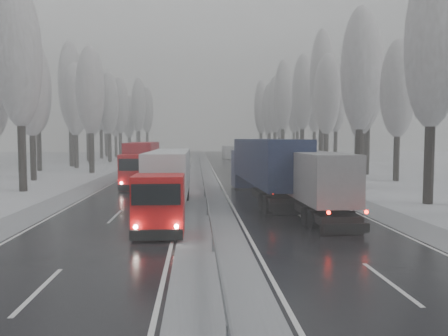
{
  "coord_description": "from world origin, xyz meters",
  "views": [
    {
      "loc": [
        -0.67,
        -12.76,
        4.46
      ],
      "look_at": [
        1.44,
        19.86,
        2.2
      ],
      "focal_mm": 35.0,
      "sensor_mm": 36.0,
      "label": 1
    }
  ],
  "objects": [
    {
      "name": "truck_red_white",
      "position": [
        -2.3,
        13.44,
        2.13
      ],
      "size": [
        2.34,
        14.29,
        3.66
      ],
      "rotation": [
        0.0,
        0.0,
        -0.01
      ],
      "color": "red",
      "rests_on": "ground"
    },
    {
      "name": "tree_73",
      "position": [
        -21.82,
        92.54,
        11.11
      ],
      "size": [
        3.6,
        3.6,
        17.22
      ],
      "color": "black",
      "rests_on": "ground"
    },
    {
      "name": "truck_cream_box",
      "position": [
        8.2,
        41.99,
        2.16
      ],
      "size": [
        3.02,
        14.55,
        3.71
      ],
      "rotation": [
        0.0,
        0.0,
        -0.05
      ],
      "color": "beige",
      "rests_on": "ground"
    },
    {
      "name": "tree_69",
      "position": [
        -21.42,
        73.11,
        12.46
      ],
      "size": [
        3.6,
        3.6,
        19.35
      ],
      "color": "black",
      "rests_on": "ground"
    },
    {
      "name": "tree_65",
      "position": [
        -20.05,
        56.71,
        12.55
      ],
      "size": [
        3.6,
        3.6,
        19.48
      ],
      "color": "black",
      "rests_on": "ground"
    },
    {
      "name": "tree_79",
      "position": [
        -20.33,
        119.31,
        11.01
      ],
      "size": [
        3.6,
        3.6,
        17.07
      ],
      "color": "black",
      "rests_on": "ground"
    },
    {
      "name": "box_truck_distant",
      "position": [
        6.22,
        78.29,
        1.43
      ],
      "size": [
        2.47,
        7.56,
        2.8
      ],
      "rotation": [
        0.0,
        0.0,
        0.02
      ],
      "color": "#ABADB2",
      "rests_on": "ground"
    },
    {
      "name": "tree_64",
      "position": [
        -18.26,
        52.71,
        9.96
      ],
      "size": [
        3.6,
        3.6,
        15.42
      ],
      "color": "black",
      "rests_on": "ground"
    },
    {
      "name": "tree_21",
      "position": [
        20.12,
        39.17,
        12.0
      ],
      "size": [
        3.6,
        3.6,
        18.62
      ],
      "color": "black",
      "rests_on": "ground"
    },
    {
      "name": "tree_16",
      "position": [
        15.04,
        15.67,
        10.67
      ],
      "size": [
        3.6,
        3.6,
        16.53
      ],
      "color": "black",
      "rests_on": "ground"
    },
    {
      "name": "tree_58",
      "position": [
        -15.13,
        24.57,
        11.1
      ],
      "size": [
        3.6,
        3.6,
        17.21
      ],
      "color": "black",
      "rests_on": "ground"
    },
    {
      "name": "tree_60",
      "position": [
        -17.75,
        34.2,
        9.59
      ],
      "size": [
        3.6,
        3.6,
        14.84
      ],
      "color": "black",
      "rests_on": "ground"
    },
    {
      "name": "tree_74",
      "position": [
        -15.07,
        99.33,
        12.67
      ],
      "size": [
        3.6,
        3.6,
        19.68
      ],
      "color": "black",
      "rests_on": "ground"
    },
    {
      "name": "tree_25",
      "position": [
        24.81,
        55.02,
        12.52
      ],
      "size": [
        3.6,
        3.6,
        19.44
      ],
      "color": "black",
      "rests_on": "ground"
    },
    {
      "name": "tree_19",
      "position": [
        20.02,
        31.03,
        9.42
      ],
      "size": [
        3.6,
        3.6,
        14.57
      ],
      "color": "black",
      "rests_on": "ground"
    },
    {
      "name": "shoulder_right",
      "position": [
        10.2,
        30.0,
        0.02
      ],
      "size": [
        2.4,
        200.0,
        0.04
      ],
      "primitive_type": "cube",
      "color": "#94969B",
      "rests_on": "ground"
    },
    {
      "name": "tree_26",
      "position": [
        17.56,
        61.27,
        12.1
      ],
      "size": [
        3.6,
        3.6,
        18.78
      ],
      "color": "black",
      "rests_on": "ground"
    },
    {
      "name": "tree_39",
      "position": [
        21.55,
        120.73,
        10.45
      ],
      "size": [
        3.6,
        3.6,
        16.19
      ],
      "color": "black",
      "rests_on": "ground"
    },
    {
      "name": "tree_71",
      "position": [
        -21.09,
        83.19,
        12.63
      ],
      "size": [
        3.6,
        3.6,
        19.61
      ],
      "color": "black",
      "rests_on": "ground"
    },
    {
      "name": "truck_red_red",
      "position": [
        -5.97,
        30.76,
        2.33
      ],
      "size": [
        2.85,
        15.66,
        4.0
      ],
      "rotation": [
        0.0,
        0.0,
        0.03
      ],
      "color": "red",
      "rests_on": "ground"
    },
    {
      "name": "carriageway_left",
      "position": [
        -5.25,
        30.0,
        0.01
      ],
      "size": [
        7.5,
        200.0,
        0.03
      ],
      "primitive_type": "cube",
      "color": "black",
      "rests_on": "ground"
    },
    {
      "name": "tree_35",
      "position": [
        24.94,
        100.32,
        11.77
      ],
      "size": [
        3.6,
        3.6,
        18.25
      ],
      "color": "black",
      "rests_on": "ground"
    },
    {
      "name": "tree_31",
      "position": [
        22.48,
        85.7,
        11.97
      ],
      "size": [
        3.6,
        3.6,
        18.58
      ],
      "color": "black",
      "rests_on": "ground"
    },
    {
      "name": "tree_33",
      "position": [
        19.77,
        93.21,
        9.26
      ],
      "size": [
        3.6,
        3.6,
        14.33
      ],
      "color": "black",
      "rests_on": "ground"
    },
    {
      "name": "carriageway_right",
      "position": [
        5.25,
        30.0,
        0.01
      ],
      "size": [
        7.5,
        200.0,
        0.03
      ],
      "primitive_type": "cube",
      "color": "black",
      "rests_on": "ground"
    },
    {
      "name": "tree_75",
      "position": [
        -24.2,
        103.33,
        11.99
      ],
      "size": [
        3.6,
        3.6,
        18.6
      ],
      "color": "black",
      "rests_on": "ground"
    },
    {
      "name": "tree_72",
      "position": [
        -18.93,
        88.54,
        9.76
      ],
      "size": [
        3.6,
        3.6,
        15.11
      ],
      "color": "black",
      "rests_on": "ground"
    },
    {
      "name": "tree_66",
      "position": [
        -18.16,
        62.35,
        9.84
      ],
      "size": [
        3.6,
        3.6,
        15.23
      ],
      "color": "black",
      "rests_on": "ground"
    },
    {
      "name": "tree_29",
      "position": [
        23.71,
        75.95,
        11.67
      ],
      "size": [
        3.6,
        3.6,
        18.11
      ],
      "color": "black",
      "rests_on": "ground"
    },
    {
      "name": "tree_24",
      "position": [
        17.9,
        51.02,
        13.19
      ],
      "size": [
        3.6,
        3.6,
        20.49
      ],
      "color": "black",
      "rests_on": "ground"
    },
    {
      "name": "tree_77",
      "position": [
        -19.66,
        112.72,
        9.26
      ],
      "size": [
        3.6,
        3.6,
        14.32
      ],
      "color": "black",
      "rests_on": "ground"
    },
    {
      "name": "tree_23",
      "position": [
        23.31,
        49.6,
        8.77
      ],
      "size": [
        3.6,
        3.6,
        13.55
      ],
      "color": "black",
      "rests_on": "ground"
    },
    {
      "name": "tree_37",
      "position": [
        24.02,
        110.16,
        10.56
      ],
      "size": [
        3.6,
        3.6,
        16.37
      ],
      "color": "black",
      "rests_on": "ground"
    },
    {
      "name": "tree_36",
      "position": [
        17.04,
        106.16,
        13.02
      ],
      "size": [
        3.6,
        3.6,
        20.23
      ],
      "color": "black",
      "rests_on": "ground"
    },
    {
      "name": "truck_grey_tarp",
      "position": [
        5.74,
        13.49,
        2.15
      ],
      "size": [
        2.64,
        14.39,
        3.68
      ],
      "rotation": [
        0.0,
        0.0,
        0.03
      ],
      "color": "#56555B",
      "rests_on": "ground"
    },
    {
      "name": "tree_22",
      "position": [
        17.02,
        45.6,
        10.24
      ],
      "size": [
        3.6,
        3.6,
        15.86
      ],
      "color": "black",
      "rests_on": "ground"
    },
    {
      "name": "tree_34",
      "position": [
        15.73,
        96.32,
        11.37
      ],
      "size": [
        3.6,
        3.6,
        17.63
      ],
      "color": "black",
      "rests_on": "ground"
    },
    {
      "name": "tree_20",
      "position": [
        17.9,
        35.17,
        10.14
      ],
      "size": [
        3.6,
        3.6,
        15.71
      ],
      "color": "black",
      "rests_on": "ground"
    },
    {
      "name": "truck_blue_box",
      "position": [
        4.25,
        18.82,
        2.55
      ],
      "size": [
        3.47,
        17.14,
        4.37
      ],
      "rotation": [
        0.0,
        0.0,
        0.05
      ],
      "color": "#1F274F",
      "rests_on": "ground"
    },
    {
      "name": "tree_63",
      "position": [
        -21.85,
        47.73,
        10.89
      ],
      "size": [
        3.6,
        3.6,
        16.88
      ],
      "color": "black",
      "rests_on": "ground"
    },
    {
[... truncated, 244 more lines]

